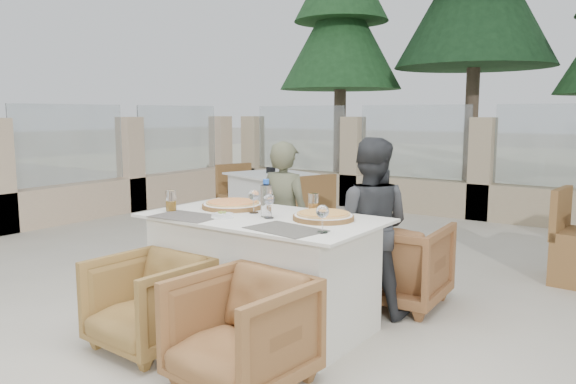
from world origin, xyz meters
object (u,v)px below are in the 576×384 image
Objects in this scene: armchair_near_left at (149,302)px; bg_table_a at (271,206)px; diner_right at (369,227)px; olive_dish at (222,215)px; pizza_left at (233,204)px; diner_left at (284,218)px; dining_table at (263,272)px; beer_glass_right at (313,203)px; wine_glass_corner at (322,217)px; armchair_near_right at (241,332)px; wine_glass_centre at (254,200)px; wine_glass_near at (269,204)px; pizza_right at (323,216)px; armchair_far_left at (274,254)px; armchair_far_right at (399,263)px; beer_glass_left at (171,201)px; water_bottle at (266,198)px.

armchair_near_left is 3.14m from bg_table_a.
olive_dish is at bearing 34.08° from diner_right.
armchair_near_left is (0.02, -0.83, -0.51)m from pizza_left.
dining_table is at bearing 110.97° from diner_left.
beer_glass_right is at bearing 53.54° from dining_table.
armchair_near_left is at bearing -153.98° from wine_glass_corner.
armchair_near_right is at bearing 70.14° from diner_right.
dining_table is 0.50m from wine_glass_centre.
diner_right is 2.59m from bg_table_a.
diner_left reaches higher than beer_glass_right.
pizza_left is at bearing 12.48° from diner_right.
wine_glass_near is 0.82m from diner_left.
pizza_left is at bearing 179.13° from pizza_right.
diner_left is (0.09, 0.52, -0.18)m from pizza_left.
armchair_far_left is 0.90× the size of armchair_far_right.
wine_glass_near is at bearing 41.75° from diner_right.
olive_dish is (0.47, 0.01, -0.05)m from beer_glass_left.
armchair_near_right is (-0.14, -1.71, -0.02)m from armchair_far_right.
diner_left is at bearing -19.45° from diner_right.
diner_right is at bearing 53.49° from dining_table.
bg_table_a is (-1.46, 2.14, -0.48)m from wine_glass_centre.
wine_glass_corner is (0.73, -0.28, 0.00)m from wine_glass_centre.
beer_glass_right is 0.66m from diner_left.
beer_glass_left is 0.22× the size of armchair_near_right.
pizza_left is 1.30m from armchair_near_right.
armchair_far_left is 1.87m from bg_table_a.
dining_table is 4.01× the size of pizza_right.
wine_glass_near reaches higher than pizza_right.
wine_glass_corner is 0.14× the size of diner_right.
dining_table is at bearing -26.34° from wine_glass_centre.
dining_table is 0.58m from pizza_left.
diner_left is at bearing 118.02° from wine_glass_near.
armchair_near_left is (-0.24, -0.75, -0.57)m from wine_glass_centre.
wine_glass_near is at bearing -34.88° from bg_table_a.
beer_glass_right reaches higher than pizza_left.
armchair_far_right is (1.22, 1.18, -0.52)m from beer_glass_left.
armchair_near_right is (-0.18, -0.53, -0.56)m from wine_glass_corner.
water_bottle is 0.40× the size of armchair_far_left.
diner_left reaches higher than wine_glass_near.
armchair_far_right is 0.47m from diner_right.
dining_table is 0.98× the size of bg_table_a.
pizza_left is 0.63× the size of armchair_far_right.
wine_glass_corner reaches higher than bg_table_a.
olive_dish is 0.09× the size of diner_right.
beer_glass_left is 0.21× the size of armchair_far_right.
pizza_right is at bearing -42.22° from beer_glass_right.
wine_glass_near is at bearing 60.70° from armchair_far_right.
water_bottle reaches higher than wine_glass_near.
bg_table_a is (-2.15, 1.24, 0.06)m from armchair_far_right.
beer_glass_left is 0.23× the size of armchair_far_left.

